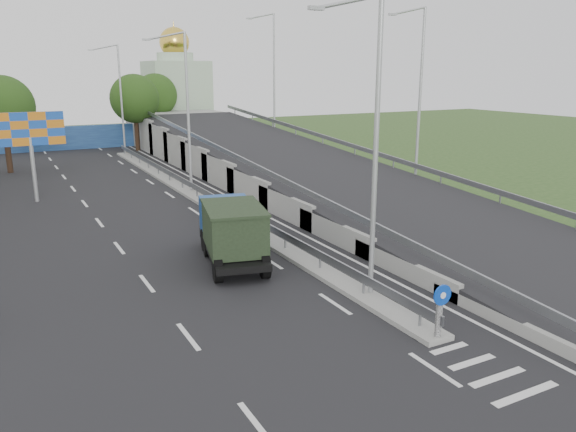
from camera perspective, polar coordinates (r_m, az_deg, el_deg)
ground at (r=16.49m, az=20.23°, el=-15.05°), size 160.00×160.00×0.00m
road_surface at (r=31.36m, az=-12.00°, el=-0.35°), size 26.00×90.00×0.04m
median at (r=35.91m, az=-9.21°, el=1.83°), size 1.00×44.00×0.20m
overpass_ramp at (r=38.60m, az=1.31°, el=5.40°), size 10.00×50.00×3.50m
median_guardrail at (r=35.78m, az=-9.25°, el=2.85°), size 0.09×44.00×0.71m
sign_bollard at (r=17.36m, az=15.18°, el=-9.28°), size 0.64×0.23×1.67m
lamp_post_near at (r=19.05m, az=8.50°, el=8.10°), size 2.74×0.18×10.08m
lamp_post_mid at (r=37.05m, az=-10.44°, el=11.10°), size 2.74×0.18×10.08m
lamp_post_far at (r=56.41m, az=-16.80°, el=11.84°), size 2.74×0.18×10.08m
blue_wall at (r=62.02m, az=-21.36°, el=7.38°), size 30.00×0.50×2.40m
church at (r=72.44m, az=-11.23°, el=12.25°), size 7.00×7.00×13.80m
billboard at (r=37.48m, az=-24.77°, el=7.56°), size 4.00×0.24×5.50m
tree_left_mid at (r=49.33m, az=-27.02°, el=9.85°), size 4.80×4.80×7.60m
tree_median_far at (r=58.79m, az=-15.32°, el=11.41°), size 4.80×4.80×7.60m
tree_ramp_far at (r=66.54m, az=-13.30°, el=11.85°), size 4.80×4.80×7.60m
dump_truck at (r=23.73m, az=-5.77°, el=-1.32°), size 3.41×6.21×2.59m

